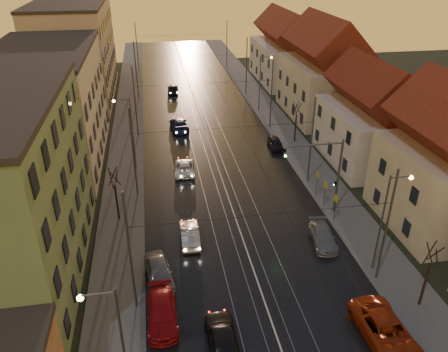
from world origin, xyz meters
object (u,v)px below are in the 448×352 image
parked_right_1 (323,236)px  driving_car_2 (185,167)px  parked_left_2 (162,313)px  parked_right_2 (276,143)px  driving_car_0 (223,338)px  driving_car_4 (173,89)px  traffic_light_mast (329,168)px  parked_right_0 (386,332)px  parked_left_3 (159,272)px  street_lamp_1 (387,214)px  driving_car_3 (179,125)px  driving_car_1 (190,234)px  street_lamp_2 (129,127)px  street_lamp_0 (115,339)px  street_lamp_3 (262,78)px

parked_right_1 → driving_car_2: bearing=132.3°
parked_left_2 → parked_right_2: (14.54, 25.06, -0.06)m
driving_car_2 → parked_right_1: 17.49m
driving_car_0 → driving_car_4: driving_car_0 is taller
traffic_light_mast → parked_right_0: bearing=-96.2°
parked_left_3 → parked_right_1: (13.30, 2.31, -0.13)m
street_lamp_1 → driving_car_3: size_ratio=1.54×
parked_right_0 → parked_left_2: bearing=161.6°
street_lamp_1 → driving_car_0: bearing=-157.5°
driving_car_0 → driving_car_1: 11.06m
street_lamp_1 → driving_car_0: 14.19m
street_lamp_1 → parked_right_2: 23.06m
driving_car_4 → street_lamp_2: bearing=81.6°
parked_right_0 → street_lamp_1: bearing=65.2°
street_lamp_2 → driving_car_0: street_lamp_2 is taller
street_lamp_0 → street_lamp_2: size_ratio=1.00×
street_lamp_3 → driving_car_4: (-12.16, 10.81, -4.17)m
driving_car_0 → parked_right_2: driving_car_0 is taller
driving_car_4 → driving_car_1: bearing=92.5°
driving_car_4 → parked_right_2: size_ratio=1.13×
street_lamp_2 → parked_right_1: bearing=-46.4°
driving_car_4 → parked_right_1: (9.36, -43.00, -0.09)m
street_lamp_2 → driving_car_3: (5.82, 10.42, -4.13)m
driving_car_1 → parked_right_0: size_ratio=0.73×
driving_car_2 → parked_right_1: (9.98, -14.37, 0.00)m
driving_car_1 → parked_left_2: bearing=73.7°
street_lamp_3 → driving_car_0: street_lamp_3 is taller
street_lamp_3 → driving_car_1: size_ratio=1.92×
driving_car_4 → parked_right_0: 54.02m
driving_car_1 → driving_car_0: bearing=95.8°
driving_car_1 → parked_right_0: 16.27m
traffic_light_mast → driving_car_2: bearing=138.9°
street_lamp_1 → parked_right_0: (-2.68, -6.38, -4.09)m
driving_car_3 → street_lamp_1: bearing=108.4°
driving_car_4 → parked_left_2: (-3.89, -49.25, -0.03)m
street_lamp_1 → driving_car_1: 15.23m
parked_right_0 → street_lamp_2: bearing=118.5°
street_lamp_0 → driving_car_3: street_lamp_0 is taller
parked_right_0 → parked_left_3: bearing=147.5°
street_lamp_2 → parked_right_0: (15.53, -26.38, -4.09)m
street_lamp_1 → parked_left_2: 16.77m
driving_car_0 → driving_car_3: 35.61m
street_lamp_0 → traffic_light_mast: size_ratio=1.11×
parked_left_2 → parked_right_0: parked_right_0 is taller
parked_left_3 → parked_left_2: bearing=-97.0°
driving_car_0 → driving_car_2: bearing=-88.8°
street_lamp_2 → traffic_light_mast: street_lamp_2 is taller
parked_left_2 → driving_car_4: bearing=85.0°
driving_car_2 → driving_car_4: (0.61, 28.63, 0.10)m
street_lamp_2 → driving_car_4: street_lamp_2 is taller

